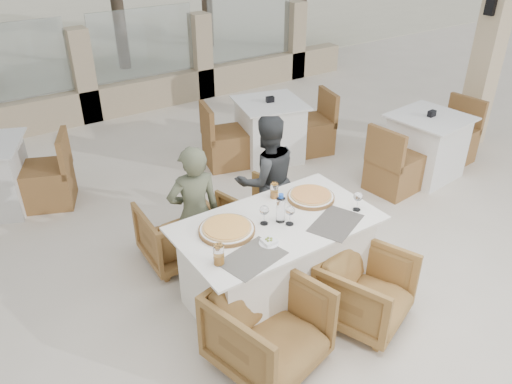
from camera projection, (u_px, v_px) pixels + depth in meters
ground at (268, 291)px, 4.36m from camera, size 80.00×80.00×0.00m
perimeter_wall_far at (82, 69)px, 7.40m from camera, size 10.00×0.34×1.60m
lantern_pillar at (484, 72)px, 6.61m from camera, size 0.34×0.34×2.00m
dining_table at (276, 261)px, 4.11m from camera, size 1.60×0.90×0.77m
placemat_near_left at (252, 258)px, 3.52m from camera, size 0.50×0.39×0.00m
placemat_near_right at (336, 223)px, 3.90m from camera, size 0.53×0.46×0.00m
pizza_left at (227, 229)px, 3.79m from camera, size 0.53×0.53×0.06m
pizza_right at (311, 196)px, 4.21m from camera, size 0.47×0.47×0.05m
water_bottle at (281, 208)px, 3.87m from camera, size 0.09×0.09×0.25m
wine_glass_centre at (264, 214)px, 3.85m from camera, size 0.08×0.08×0.18m
wine_glass_near at (290, 214)px, 3.84m from camera, size 0.10×0.10×0.18m
wine_glass_corner at (358, 200)px, 4.03m from camera, size 0.09×0.09×0.18m
beer_glass_left at (219, 255)px, 3.43m from camera, size 0.08×0.08×0.15m
beer_glass_right at (274, 191)px, 4.21m from camera, size 0.08×0.08×0.14m
olive_dish at (269, 241)px, 3.66m from camera, size 0.14×0.14×0.04m
armchair_far_left at (177, 232)px, 4.63m from camera, size 0.64×0.66×0.58m
armchair_far_right at (256, 211)px, 4.99m from camera, size 0.70×0.71×0.54m
armchair_near_left at (268, 328)px, 3.53m from camera, size 0.86×0.88×0.66m
armchair_near_right at (366, 290)px, 3.93m from camera, size 0.83×0.84×0.60m
diner_left at (195, 214)px, 4.28m from camera, size 0.51×0.38×1.26m
diner_right at (267, 180)px, 4.76m from camera, size 0.71×0.60×1.30m
bg_table_b at (270, 130)px, 6.47m from camera, size 1.79×1.19×0.77m
bg_table_c at (426, 146)px, 6.05m from camera, size 1.71×0.98×0.77m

